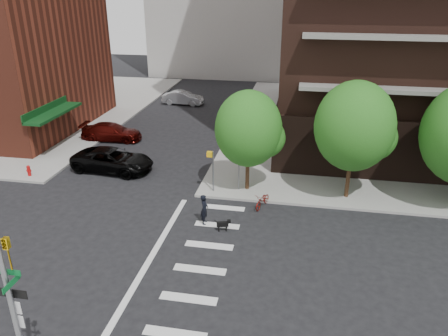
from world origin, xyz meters
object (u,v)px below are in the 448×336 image
object	(u,v)px
traffic_signal	(20,334)
dog_walker	(204,209)
fire_hydrant	(29,170)
parked_car_maroon	(112,132)
scooter	(263,200)
parked_car_silver	(183,98)
parked_car_black	(113,160)

from	to	relation	value
traffic_signal	dog_walker	bearing A→B (deg)	76.60
fire_hydrant	parked_car_maroon	size ratio (longest dim) A/B	0.15
fire_hydrant	dog_walker	xyz separation A→B (m)	(12.79, -3.72, 0.29)
fire_hydrant	scooter	world-z (taller)	fire_hydrant
parked_car_maroon	parked_car_silver	xyz separation A→B (m)	(2.70, 12.13, 0.00)
traffic_signal	parked_car_silver	distance (m)	35.90
parked_car_black	dog_walker	size ratio (longest dim) A/B	3.31
fire_hydrant	parked_car_silver	distance (m)	20.81
traffic_signal	scooter	size ratio (longest dim) A/B	3.62
parked_car_silver	scooter	distance (m)	24.00
traffic_signal	parked_car_maroon	bearing A→B (deg)	108.31
parked_car_black	dog_walker	distance (m)	9.75
traffic_signal	fire_hydrant	size ratio (longest dim) A/B	8.20
parked_car_black	parked_car_maroon	world-z (taller)	parked_car_black
scooter	dog_walker	world-z (taller)	dog_walker
fire_hydrant	parked_car_maroon	world-z (taller)	parked_car_maroon
dog_walker	scooter	bearing A→B (deg)	-53.58
parked_car_maroon	fire_hydrant	bearing A→B (deg)	160.41
parked_car_maroon	scooter	world-z (taller)	parked_car_maroon
dog_walker	fire_hydrant	bearing A→B (deg)	70.25
traffic_signal	dog_walker	distance (m)	12.05
traffic_signal	fire_hydrant	xyz separation A→B (m)	(-10.03, 15.29, -2.15)
parked_car_black	scooter	world-z (taller)	parked_car_black
traffic_signal	parked_car_black	xyz separation A→B (m)	(-5.03, 17.44, -1.92)
traffic_signal	dog_walker	world-z (taller)	traffic_signal
parked_car_silver	dog_walker	xyz separation A→B (m)	(7.79, -23.91, 0.13)
fire_hydrant	parked_car_black	size ratio (longest dim) A/B	0.13
traffic_signal	scooter	xyz separation A→B (m)	(5.64, 13.99, -2.26)
traffic_signal	parked_car_silver	world-z (taller)	traffic_signal
traffic_signal	parked_car_maroon	world-z (taller)	traffic_signal
parked_car_maroon	dog_walker	world-z (taller)	dog_walker
parked_car_maroon	parked_car_silver	bearing A→B (deg)	-16.22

